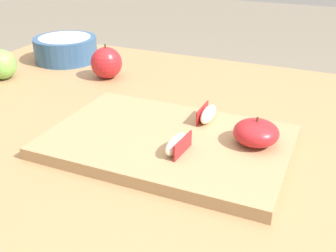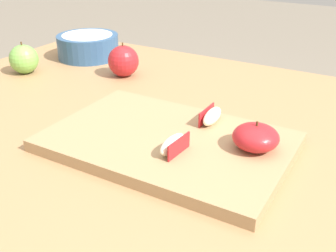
{
  "view_description": "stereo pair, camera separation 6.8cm",
  "coord_description": "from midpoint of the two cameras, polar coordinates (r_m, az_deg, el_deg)",
  "views": [
    {
      "loc": [
        0.24,
        -0.64,
        1.11
      ],
      "look_at": [
        0.0,
        -0.08,
        0.8
      ],
      "focal_mm": 43.54,
      "sensor_mm": 36.0,
      "label": 1
    },
    {
      "loc": [
        0.31,
        -0.61,
        1.11
      ],
      "look_at": [
        0.0,
        -0.08,
        0.8
      ],
      "focal_mm": 43.54,
      "sensor_mm": 36.0,
      "label": 2
    }
  ],
  "objects": [
    {
      "name": "whole_apple_granny_green",
      "position": [
        1.09,
        -17.87,
        8.87
      ],
      "size": [
        0.07,
        0.07,
        0.08
      ],
      "color": "#70AD47",
      "rests_on": "dining_table"
    },
    {
      "name": "whole_apple_crimson",
      "position": [
        1.02,
        -4.36,
        9.02
      ],
      "size": [
        0.08,
        0.08,
        0.09
      ],
      "color": "#B21E23",
      "rests_on": "dining_table"
    },
    {
      "name": "dining_table",
      "position": [
        0.82,
        5.35,
        -6.87
      ],
      "size": [
        1.33,
        0.87,
        0.76
      ],
      "color": "#9E754C",
      "rests_on": "ground_plane"
    },
    {
      "name": "apple_wedge_right",
      "position": [
        0.64,
        3.81,
        -2.67
      ],
      "size": [
        0.03,
        0.06,
        0.03
      ],
      "color": "#F4EACC",
      "rests_on": "cutting_board"
    },
    {
      "name": "ceramic_fruit_bowl",
      "position": [
        1.19,
        -9.51,
        11.03
      ],
      "size": [
        0.17,
        0.17,
        0.07
      ],
      "color": "#2D517A",
      "rests_on": "dining_table"
    },
    {
      "name": "apple_half_skin_up",
      "position": [
        0.66,
        15.06,
        -1.6
      ],
      "size": [
        0.07,
        0.07,
        0.05
      ],
      "color": "#B21E23",
      "rests_on": "cutting_board"
    },
    {
      "name": "cutting_board",
      "position": [
        0.69,
        2.81,
        -2.32
      ],
      "size": [
        0.4,
        0.27,
        0.02
      ],
      "color": "#A37F56",
      "rests_on": "dining_table"
    },
    {
      "name": "apple_wedge_middle",
      "position": [
        0.74,
        8.8,
        1.36
      ],
      "size": [
        0.02,
        0.06,
        0.03
      ],
      "color": "#F4EACC",
      "rests_on": "cutting_board"
    }
  ]
}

